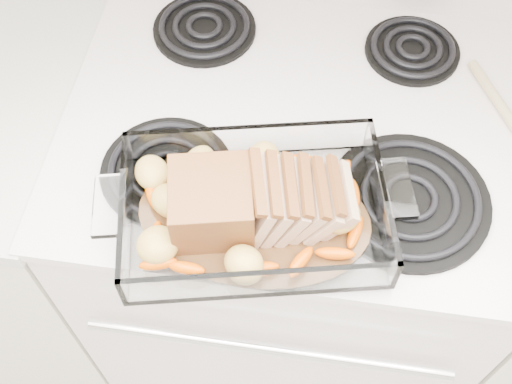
# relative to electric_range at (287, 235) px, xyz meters

# --- Properties ---
(electric_range) EXTENTS (0.78, 0.70, 1.12)m
(electric_range) POSITION_rel_electric_range_xyz_m (0.00, 0.00, 0.00)
(electric_range) COLOR silver
(electric_range) RESTS_ON ground
(counter_left) EXTENTS (0.58, 0.68, 0.93)m
(counter_left) POSITION_rel_electric_range_xyz_m (-0.67, -0.00, -0.02)
(counter_left) COLOR silver
(counter_left) RESTS_ON ground
(baking_dish) EXTENTS (0.38, 0.25, 0.07)m
(baking_dish) POSITION_rel_electric_range_xyz_m (-0.04, -0.23, 0.48)
(baking_dish) COLOR white
(baking_dish) RESTS_ON electric_range
(pork_roast) EXTENTS (0.26, 0.12, 0.09)m
(pork_roast) POSITION_rel_electric_range_xyz_m (-0.06, -0.23, 0.51)
(pork_roast) COLOR brown
(pork_roast) RESTS_ON baking_dish
(roast_vegetables) EXTENTS (0.36, 0.20, 0.04)m
(roast_vegetables) POSITION_rel_electric_range_xyz_m (-0.04, -0.20, 0.49)
(roast_vegetables) COLOR #FF6D00
(roast_vegetables) RESTS_ON baking_dish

